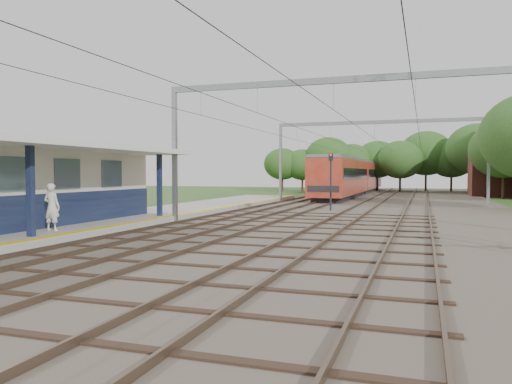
% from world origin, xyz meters
% --- Properties ---
extents(ground, '(160.00, 160.00, 0.00)m').
position_xyz_m(ground, '(0.00, 0.00, 0.00)').
color(ground, '#2D4C1E').
rests_on(ground, ground).
extents(ballast_bed, '(18.00, 90.00, 0.10)m').
position_xyz_m(ballast_bed, '(4.00, 30.00, 0.05)').
color(ballast_bed, '#473D33').
rests_on(ballast_bed, ground).
extents(platform, '(5.00, 52.00, 0.35)m').
position_xyz_m(platform, '(-7.50, 14.00, 0.17)').
color(platform, gray).
rests_on(platform, ground).
extents(yellow_stripe, '(0.45, 52.00, 0.01)m').
position_xyz_m(yellow_stripe, '(-5.25, 14.00, 0.35)').
color(yellow_stripe, yellow).
rests_on(yellow_stripe, platform).
extents(rail_tracks, '(11.80, 88.00, 0.15)m').
position_xyz_m(rail_tracks, '(1.50, 30.00, 0.18)').
color(rail_tracks, brown).
rests_on(rail_tracks, ballast_bed).
extents(catenary_system, '(17.22, 88.00, 7.00)m').
position_xyz_m(catenary_system, '(3.39, 25.28, 5.51)').
color(catenary_system, gray).
rests_on(catenary_system, ground).
extents(tree_band, '(31.72, 30.88, 8.82)m').
position_xyz_m(tree_band, '(3.84, 57.12, 4.92)').
color(tree_band, '#382619').
rests_on(tree_band, ground).
extents(house_far, '(8.00, 6.12, 8.66)m').
position_xyz_m(house_far, '(16.00, 52.00, 3.23)').
color(house_far, brown).
rests_on(house_far, ground).
extents(person, '(0.69, 0.47, 1.85)m').
position_xyz_m(person, '(-6.46, 7.68, 1.27)').
color(person, silver).
rests_on(person, platform).
extents(train, '(3.06, 38.05, 4.01)m').
position_xyz_m(train, '(-0.50, 50.77, 2.23)').
color(train, black).
rests_on(train, ballast_bed).
extents(signal_post, '(0.29, 0.27, 3.87)m').
position_xyz_m(signal_post, '(1.35, 24.76, 2.34)').
color(signal_post, black).
rests_on(signal_post, ground).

